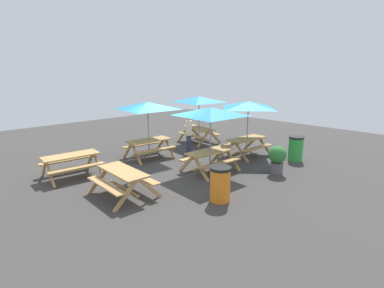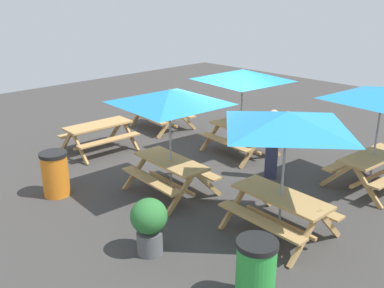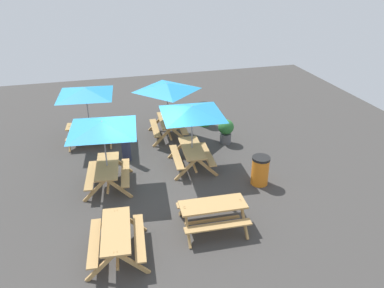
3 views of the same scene
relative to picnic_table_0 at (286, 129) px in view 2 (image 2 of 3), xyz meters
name	(u,v)px [view 2 (image 2 of 3)]	position (x,y,z in m)	size (l,w,h in m)	color
ground_plane	(211,168)	(2.95, -1.31, -1.99)	(24.00, 24.00, 0.00)	#3D3A38
picnic_table_0	(286,129)	(0.00, 0.00, 0.00)	(2.10, 2.10, 2.34)	tan
picnic_table_1	(382,101)	(-0.28, -3.10, 0.00)	(2.82, 2.82, 2.34)	tan
picnic_table_2	(170,105)	(2.63, 0.31, 0.00)	(2.82, 2.82, 2.34)	tan
picnic_table_3	(99,131)	(5.97, 0.01, -1.43)	(1.60, 1.86, 0.81)	tan
picnic_table_4	(162,111)	(6.37, -2.61, -1.43)	(1.91, 1.67, 0.81)	tan
picnic_table_5	(243,81)	(3.13, -2.63, 0.00)	(2.81, 2.81, 2.34)	tan
trash_bin_orange	(55,174)	(4.26, 2.17, -1.49)	(0.59, 0.59, 0.98)	orange
trash_bin_green	(256,272)	(-0.83, 1.78, -1.49)	(0.59, 0.59, 0.98)	green
potted_plant_0	(149,223)	(1.14, 2.10, -1.42)	(0.62, 0.62, 0.99)	#59595B
person_standing	(272,143)	(1.57, -1.88, -1.10)	(0.42, 0.40, 1.67)	#2D334C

